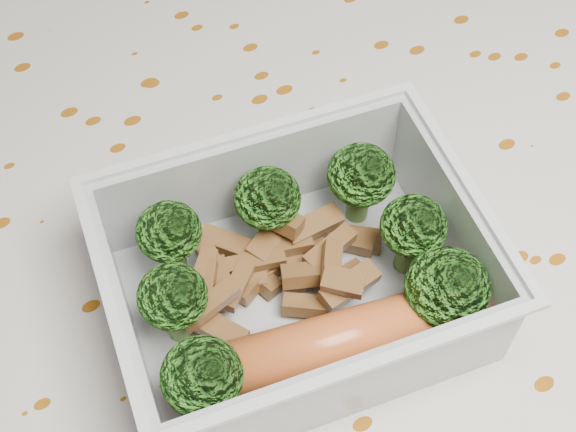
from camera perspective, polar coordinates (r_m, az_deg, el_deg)
dining_table at (r=0.46m, az=-1.01°, el=-8.42°), size 1.40×0.90×0.75m
tablecloth at (r=0.41m, az=-1.12°, el=-5.35°), size 1.46×0.96×0.19m
lunch_container at (r=0.35m, az=0.60°, el=-4.79°), size 0.18×0.15×0.06m
broccoli_florets at (r=0.34m, az=1.23°, el=-3.13°), size 0.14×0.11×0.05m
meat_pile at (r=0.36m, az=-0.80°, el=-3.54°), size 0.11×0.07×0.03m
sausage at (r=0.34m, az=3.17°, el=-9.00°), size 0.14×0.05×0.02m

